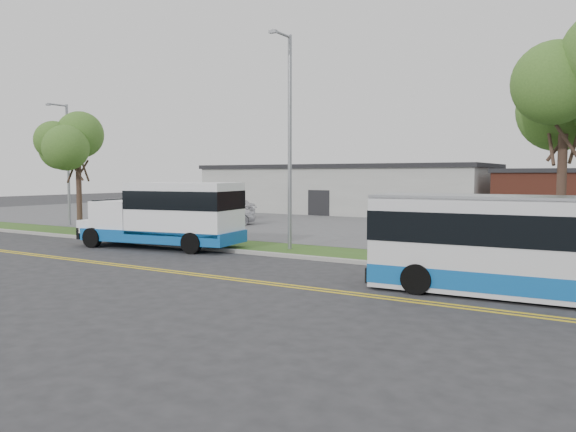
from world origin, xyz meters
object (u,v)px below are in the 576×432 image
Objects in this scene: streetlight_near at (289,135)px; parked_car_a at (223,209)px; tree_west at (78,147)px; shuttle_bus at (170,213)px; pedestrian at (139,222)px; parked_car_b at (221,215)px; transit_bus at (558,248)px; streetlight_far at (67,159)px; tree_east at (565,95)px.

streetlight_near is 1.93× the size of parked_car_a.
parked_car_a is at bearing 79.45° from tree_west.
shuttle_bus is 4.57× the size of pedestrian.
shuttle_bus reaches higher than parked_car_b.
shuttle_bus is 16.96m from transit_bus.
streetlight_near is 1.19× the size of streetlight_far.
tree_west is 1.51× the size of parked_car_b.
parked_car_b is (-21.68, 12.44, -0.68)m from transit_bus.
parked_car_a is at bearing 110.16° from shuttle_bus.
streetlight_far is 14.75m from shuttle_bus.
pedestrian is at bearing -11.56° from tree_west.
pedestrian is 13.16m from parked_car_a.
shuttle_bus is at bearing 168.39° from transit_bus.
tree_west is at bearing -88.70° from parked_car_a.
parked_car_b is at bearing 142.22° from streetlight_near.
tree_east is 30.15m from streetlight_far.
streetlight_far is at bearing -116.45° from parked_car_b.
tree_west is 12.09m from parked_car_a.
parked_car_b is at bearing -41.90° from parked_car_a.
parked_car_a is (-12.93, 11.61, -4.32)m from streetlight_near.
parked_car_b is (-10.21, 7.92, -4.47)m from streetlight_near.
shuttle_bus is at bearing -48.93° from parked_car_a.
tree_west is at bearing 178.20° from streetlight_near.
streetlight_near is 2.08× the size of parked_car_b.
tree_east is 26.02m from tree_west.
shuttle_bus is (9.69, -2.48, -3.47)m from tree_west.
tree_west is at bearing 179.56° from tree_east.
streetlight_near reaches higher than tree_west.
streetlight_near reaches higher than transit_bus.
streetlight_far is 11.47m from pedestrian.
transit_bus is at bearing -84.49° from tree_east.
parked_car_a is (6.07, 8.93, -3.56)m from streetlight_far.
streetlight_near reaches higher than parked_car_a.
tree_west reaches higher than shuttle_bus.
transit_bus is (0.46, -4.80, -4.76)m from tree_east.
tree_east reaches higher than pedestrian.
streetlight_far is 11.37m from parked_car_a.
transit_bus is 25.00m from parked_car_b.
streetlight_far reaches higher than pedestrian.
pedestrian is (-3.34, 1.18, -0.64)m from shuttle_bus.
parked_car_b is (-21.21, 7.64, -5.44)m from tree_east.
parked_car_b is at bearing 160.19° from tree_east.
pedestrian is (10.35, -3.52, -3.46)m from streetlight_far.
streetlight_near is 0.91× the size of transit_bus.
tree_west is at bearing -9.90° from pedestrian.
tree_west is 4.62m from streetlight_far.
tree_west is 0.83× the size of shuttle_bus.
parked_car_a is at bearing 55.76° from streetlight_far.
parked_car_b is (2.71, -3.70, -0.15)m from parked_car_a.
tree_east is 1.04× the size of streetlight_far.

